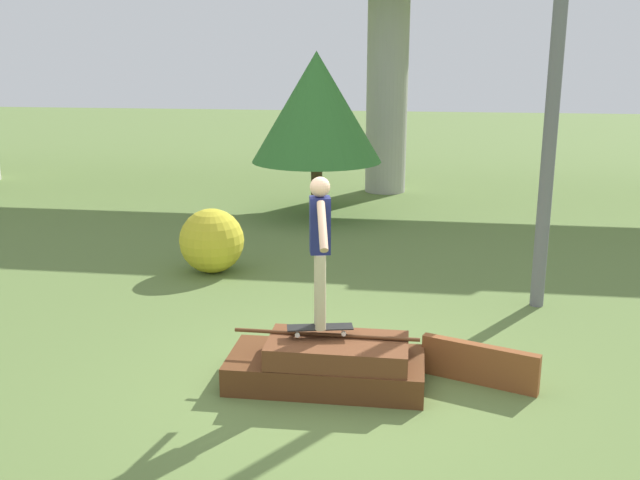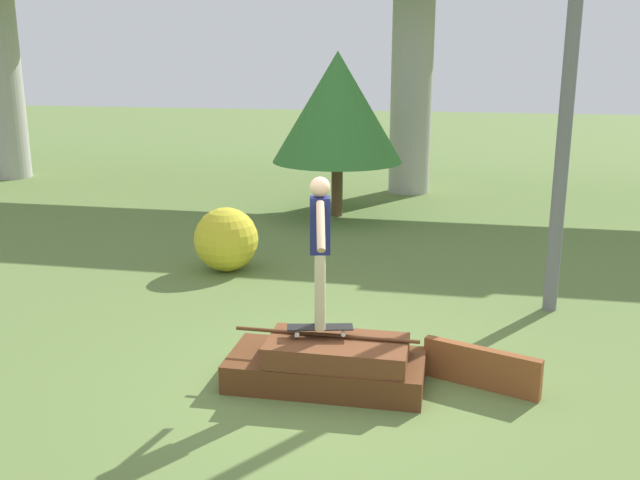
% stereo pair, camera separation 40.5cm
% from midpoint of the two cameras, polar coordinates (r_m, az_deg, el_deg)
% --- Properties ---
extents(ground_plane, '(80.00, 80.00, 0.00)m').
position_cam_midpoint_polar(ground_plane, '(8.40, -0.94, -11.39)').
color(ground_plane, olive).
extents(scrap_pile, '(2.25, 1.04, 0.62)m').
position_cam_midpoint_polar(scrap_pile, '(8.26, -0.68, -9.92)').
color(scrap_pile, '#5B3319').
rests_on(scrap_pile, ground_plane).
extents(scrap_plank_loose, '(1.32, 0.58, 0.47)m').
position_cam_midpoint_polar(scrap_plank_loose, '(8.46, 11.27, -9.72)').
color(scrap_plank_loose, brown).
rests_on(scrap_plank_loose, ground_plane).
extents(skateboard, '(0.77, 0.35, 0.09)m').
position_cam_midpoint_polar(skateboard, '(8.10, -1.44, -7.05)').
color(skateboard, black).
rests_on(skateboard, scrap_pile).
extents(skater, '(0.34, 1.17, 1.71)m').
position_cam_midpoint_polar(skater, '(7.78, -1.49, -0.12)').
color(skater, '#C6B78E').
rests_on(skater, skateboard).
extents(utility_pole, '(1.30, 0.20, 7.22)m').
position_cam_midpoint_polar(utility_pole, '(10.63, 17.38, 14.29)').
color(utility_pole, slate).
rests_on(utility_pole, ground_plane).
extents(tree_behind_left, '(2.98, 2.98, 3.75)m').
position_cam_midpoint_polar(tree_behind_left, '(16.38, -1.00, 10.56)').
color(tree_behind_left, brown).
rests_on(tree_behind_left, ground_plane).
extents(bush_yellow_flowering, '(1.12, 1.12, 1.12)m').
position_cam_midpoint_polar(bush_yellow_flowering, '(12.46, -9.58, -0.07)').
color(bush_yellow_flowering, gold).
rests_on(bush_yellow_flowering, ground_plane).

